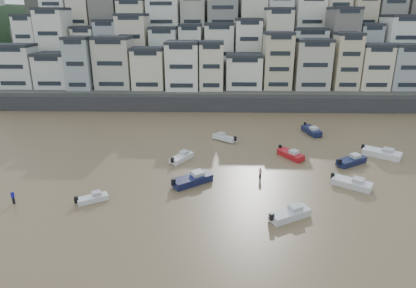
{
  "coord_description": "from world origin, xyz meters",
  "views": [
    {
      "loc": [
        5.09,
        -20.59,
        21.95
      ],
      "look_at": [
        3.7,
        30.0,
        4.0
      ],
      "focal_mm": 32.0,
      "sensor_mm": 36.0,
      "label": 1
    }
  ],
  "objects_px": {
    "boat_e": "(291,153)",
    "person_blue": "(13,197)",
    "boat_c": "(192,178)",
    "boat_d": "(352,160)",
    "boat_f": "(182,156)",
    "person_pink": "(260,173)",
    "boat_h": "(224,137)",
    "boat_b": "(352,182)",
    "boat_i": "(312,130)",
    "boat_a": "(290,213)",
    "boat_j": "(92,197)",
    "boat_g": "(382,152)"
  },
  "relations": [
    {
      "from": "boat_e",
      "to": "person_blue",
      "type": "xyz_separation_m",
      "value": [
        -36.5,
        -16.11,
        0.13
      ]
    },
    {
      "from": "boat_c",
      "to": "boat_i",
      "type": "distance_m",
      "value": 31.23
    },
    {
      "from": "boat_a",
      "to": "boat_c",
      "type": "distance_m",
      "value": 14.43
    },
    {
      "from": "boat_i",
      "to": "boat_d",
      "type": "bearing_deg",
      "value": -4.35
    },
    {
      "from": "boat_b",
      "to": "boat_f",
      "type": "height_order",
      "value": "boat_b"
    },
    {
      "from": "boat_a",
      "to": "person_blue",
      "type": "relative_size",
      "value": 3.13
    },
    {
      "from": "boat_i",
      "to": "boat_e",
      "type": "bearing_deg",
      "value": -40.23
    },
    {
      "from": "boat_f",
      "to": "person_pink",
      "type": "height_order",
      "value": "person_pink"
    },
    {
      "from": "boat_f",
      "to": "boat_j",
      "type": "xyz_separation_m",
      "value": [
        -9.7,
        -13.7,
        -0.13
      ]
    },
    {
      "from": "boat_f",
      "to": "boat_d",
      "type": "bearing_deg",
      "value": -61.14
    },
    {
      "from": "boat_c",
      "to": "boat_g",
      "type": "height_order",
      "value": "boat_g"
    },
    {
      "from": "boat_e",
      "to": "boat_f",
      "type": "relative_size",
      "value": 1.07
    },
    {
      "from": "boat_a",
      "to": "boat_h",
      "type": "distance_m",
      "value": 27.81
    },
    {
      "from": "boat_b",
      "to": "person_blue",
      "type": "distance_m",
      "value": 43.04
    },
    {
      "from": "boat_b",
      "to": "boat_d",
      "type": "distance_m",
      "value": 8.48
    },
    {
      "from": "boat_g",
      "to": "boat_h",
      "type": "height_order",
      "value": "boat_g"
    },
    {
      "from": "boat_d",
      "to": "boat_i",
      "type": "relative_size",
      "value": 0.96
    },
    {
      "from": "boat_f",
      "to": "boat_i",
      "type": "xyz_separation_m",
      "value": [
        23.61,
        14.33,
        0.13
      ]
    },
    {
      "from": "boat_c",
      "to": "boat_h",
      "type": "distance_m",
      "value": 18.88
    },
    {
      "from": "boat_e",
      "to": "boat_j",
      "type": "xyz_separation_m",
      "value": [
        -27.03,
        -15.38,
        -0.18
      ]
    },
    {
      "from": "boat_c",
      "to": "boat_b",
      "type": "bearing_deg",
      "value": -38.65
    },
    {
      "from": "boat_f",
      "to": "boat_h",
      "type": "relative_size",
      "value": 1.0
    },
    {
      "from": "boat_c",
      "to": "boat_d",
      "type": "relative_size",
      "value": 1.09
    },
    {
      "from": "person_pink",
      "to": "boat_f",
      "type": "bearing_deg",
      "value": 151.11
    },
    {
      "from": "boat_h",
      "to": "boat_j",
      "type": "relative_size",
      "value": 1.23
    },
    {
      "from": "boat_e",
      "to": "boat_j",
      "type": "bearing_deg",
      "value": -92.26
    },
    {
      "from": "boat_b",
      "to": "boat_c",
      "type": "xyz_separation_m",
      "value": [
        -21.24,
        0.44,
        0.1
      ]
    },
    {
      "from": "boat_e",
      "to": "boat_g",
      "type": "distance_m",
      "value": 14.68
    },
    {
      "from": "boat_f",
      "to": "boat_h",
      "type": "distance_m",
      "value": 12.01
    },
    {
      "from": "person_pink",
      "to": "boat_c",
      "type": "bearing_deg",
      "value": -167.66
    },
    {
      "from": "boat_f",
      "to": "boat_i",
      "type": "relative_size",
      "value": 0.84
    },
    {
      "from": "boat_b",
      "to": "boat_e",
      "type": "distance_m",
      "value": 12.25
    },
    {
      "from": "boat_c",
      "to": "boat_f",
      "type": "xyz_separation_m",
      "value": [
        -2.26,
        8.46,
        -0.17
      ]
    },
    {
      "from": "person_blue",
      "to": "boat_j",
      "type": "bearing_deg",
      "value": 4.38
    },
    {
      "from": "boat_g",
      "to": "boat_b",
      "type": "bearing_deg",
      "value": -91.49
    },
    {
      "from": "person_blue",
      "to": "person_pink",
      "type": "bearing_deg",
      "value": 14.59
    },
    {
      "from": "boat_i",
      "to": "boat_h",
      "type": "bearing_deg",
      "value": -88.86
    },
    {
      "from": "boat_a",
      "to": "boat_i",
      "type": "height_order",
      "value": "boat_i"
    },
    {
      "from": "boat_c",
      "to": "boat_e",
      "type": "height_order",
      "value": "boat_c"
    },
    {
      "from": "boat_e",
      "to": "boat_i",
      "type": "bearing_deg",
      "value": 121.69
    },
    {
      "from": "boat_e",
      "to": "boat_a",
      "type": "bearing_deg",
      "value": -42.41
    },
    {
      "from": "boat_e",
      "to": "boat_g",
      "type": "relative_size",
      "value": 0.86
    },
    {
      "from": "boat_b",
      "to": "boat_j",
      "type": "xyz_separation_m",
      "value": [
        -33.21,
        -4.81,
        -0.2
      ]
    },
    {
      "from": "boat_e",
      "to": "person_blue",
      "type": "height_order",
      "value": "person_blue"
    },
    {
      "from": "boat_b",
      "to": "person_blue",
      "type": "bearing_deg",
      "value": -137.71
    },
    {
      "from": "boat_c",
      "to": "boat_j",
      "type": "distance_m",
      "value": 13.07
    },
    {
      "from": "boat_a",
      "to": "person_pink",
      "type": "height_order",
      "value": "person_pink"
    },
    {
      "from": "boat_d",
      "to": "boat_h",
      "type": "relative_size",
      "value": 1.14
    },
    {
      "from": "boat_e",
      "to": "person_pink",
      "type": "relative_size",
      "value": 3.1
    },
    {
      "from": "boat_f",
      "to": "person_pink",
      "type": "relative_size",
      "value": 2.89
    }
  ]
}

